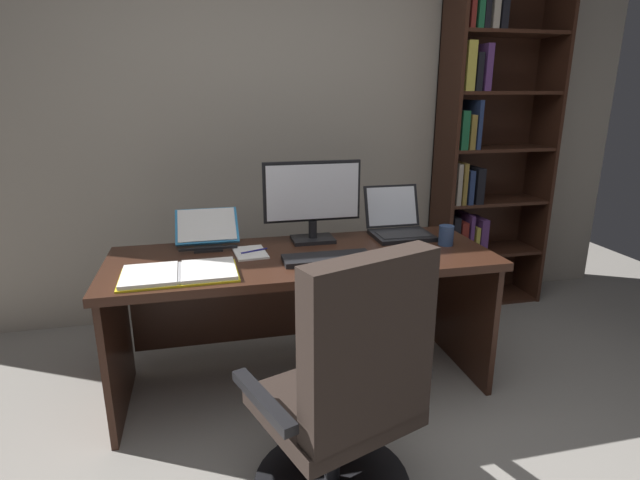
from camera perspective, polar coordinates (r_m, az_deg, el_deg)
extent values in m
cube|color=#A89E8E|center=(3.38, -4.59, 14.70)|extent=(5.01, 0.12, 2.75)
cube|color=#381E14|center=(2.44, -1.95, -2.13)|extent=(1.86, 0.69, 0.04)
cube|color=#381E14|center=(2.59, -22.12, -11.04)|extent=(0.03, 0.63, 0.68)
cube|color=#381E14|center=(2.88, 16.07, -7.57)|extent=(0.03, 0.63, 0.68)
cube|color=#381E14|center=(2.85, -3.14, -6.34)|extent=(1.74, 0.03, 0.48)
cube|color=#381E14|center=(3.50, 14.11, 9.95)|extent=(0.02, 0.32, 2.22)
cube|color=#381E14|center=(3.90, 24.09, 9.66)|extent=(0.02, 0.32, 2.22)
cube|color=#381E14|center=(3.82, 18.13, 10.15)|extent=(0.77, 0.01, 2.22)
cube|color=#381E14|center=(3.95, 17.85, -6.15)|extent=(0.72, 0.30, 0.02)
cube|color=gold|center=(3.73, 14.15, -4.87)|extent=(0.06, 0.23, 0.26)
cube|color=#195633|center=(3.75, 15.26, -5.35)|extent=(0.05, 0.18, 0.20)
cube|color=gold|center=(3.79, 15.82, -4.66)|extent=(0.05, 0.24, 0.26)
cube|color=#381E14|center=(3.83, 18.33, -1.09)|extent=(0.72, 0.30, 0.02)
cube|color=black|center=(3.60, 14.55, 0.60)|extent=(0.05, 0.22, 0.28)
cube|color=maroon|center=(3.63, 15.48, 0.34)|extent=(0.05, 0.19, 0.24)
cube|color=#512D66|center=(3.67, 16.07, 0.84)|extent=(0.03, 0.24, 0.29)
cube|color=gold|center=(3.69, 16.71, 0.21)|extent=(0.03, 0.23, 0.20)
cube|color=#512D66|center=(3.70, 17.51, 0.58)|extent=(0.05, 0.20, 0.25)
cube|color=#381E14|center=(3.74, 18.83, 4.27)|extent=(0.72, 0.30, 0.02)
cube|color=gray|center=(3.51, 14.92, 6.31)|extent=(0.03, 0.20, 0.27)
cube|color=olive|center=(3.53, 15.55, 6.33)|extent=(0.03, 0.20, 0.28)
cube|color=navy|center=(3.56, 16.16, 5.96)|extent=(0.04, 0.21, 0.23)
cube|color=black|center=(3.59, 17.15, 6.05)|extent=(0.06, 0.20, 0.24)
cube|color=#381E14|center=(3.69, 19.37, 9.83)|extent=(0.72, 0.30, 0.02)
cube|color=#195633|center=(3.48, 15.50, 12.03)|extent=(0.05, 0.21, 0.25)
cube|color=olive|center=(3.51, 16.25, 11.80)|extent=(0.04, 0.22, 0.22)
cube|color=navy|center=(3.54, 16.84, 12.53)|extent=(0.03, 0.25, 0.31)
cube|color=#381E14|center=(3.67, 19.93, 15.51)|extent=(0.72, 0.30, 0.02)
cube|color=gold|center=(3.48, 16.04, 18.48)|extent=(0.06, 0.22, 0.30)
cube|color=black|center=(3.52, 16.79, 17.83)|extent=(0.04, 0.25, 0.23)
cube|color=#512D66|center=(3.53, 17.91, 18.17)|extent=(0.04, 0.21, 0.28)
cube|color=#381E14|center=(3.68, 20.53, 21.19)|extent=(0.72, 0.30, 0.02)
cube|color=maroon|center=(3.50, 16.29, 23.89)|extent=(0.03, 0.22, 0.23)
cube|color=#195633|center=(3.53, 17.09, 24.15)|extent=(0.04, 0.23, 0.27)
cube|color=black|center=(3.54, 17.88, 23.87)|extent=(0.04, 0.19, 0.25)
cube|color=gray|center=(3.59, 18.54, 24.07)|extent=(0.04, 0.25, 0.30)
cube|color=black|center=(3.62, 19.39, 23.89)|extent=(0.05, 0.26, 0.29)
cylinder|color=black|center=(2.04, 1.40, -22.56)|extent=(0.06, 0.06, 0.30)
cube|color=#2D231E|center=(1.93, 1.44, -18.29)|extent=(0.63, 0.62, 0.07)
cube|color=#2D231E|center=(1.62, 5.61, -11.94)|extent=(0.48, 0.26, 0.60)
cube|color=black|center=(1.74, -6.54, -17.68)|extent=(0.18, 0.38, 0.04)
cube|color=black|center=(2.01, 8.24, -12.70)|extent=(0.18, 0.38, 0.04)
cube|color=black|center=(2.65, -0.83, 0.08)|extent=(0.22, 0.16, 0.02)
cylinder|color=black|center=(2.64, -0.84, 1.22)|extent=(0.04, 0.04, 0.09)
cube|color=black|center=(2.60, -0.90, 5.57)|extent=(0.51, 0.02, 0.31)
cube|color=white|center=(2.58, -0.81, 5.49)|extent=(0.48, 0.00, 0.28)
cube|color=black|center=(2.76, 9.32, 0.52)|extent=(0.32, 0.25, 0.02)
cube|color=#2D2D30|center=(2.74, 9.48, 0.67)|extent=(0.27, 0.14, 0.00)
cube|color=black|center=(2.88, 8.17, 3.86)|extent=(0.32, 0.09, 0.23)
cube|color=white|center=(2.88, 8.19, 3.87)|extent=(0.29, 0.07, 0.21)
cube|color=black|center=(2.35, 0.86, -2.09)|extent=(0.42, 0.15, 0.02)
ellipsoid|color=black|center=(2.43, 7.74, -1.38)|extent=(0.06, 0.10, 0.04)
cube|color=black|center=(2.58, -12.62, -0.91)|extent=(0.14, 0.12, 0.01)
cube|color=black|center=(2.53, -12.62, -0.95)|extent=(0.29, 0.01, 0.01)
cube|color=#2D84C6|center=(2.65, -12.78, 1.59)|extent=(0.32, 0.20, 0.14)
cube|color=white|center=(2.65, -12.78, 1.73)|extent=(0.29, 0.18, 0.13)
cube|color=yellow|center=(2.25, -18.86, -4.07)|extent=(0.26, 0.29, 0.01)
cube|color=yellow|center=(2.25, -12.55, -3.62)|extent=(0.26, 0.29, 0.01)
cube|color=white|center=(2.25, -18.89, -3.78)|extent=(0.24, 0.28, 0.02)
cube|color=white|center=(2.24, -12.56, -3.34)|extent=(0.24, 0.28, 0.02)
cylinder|color=#B7B7BC|center=(2.24, -15.72, -3.66)|extent=(0.03, 0.26, 0.02)
cube|color=white|center=(2.47, -7.97, -1.45)|extent=(0.17, 0.22, 0.01)
cylinder|color=navy|center=(2.47, -7.51, -1.22)|extent=(0.13, 0.06, 0.01)
cylinder|color=#334C7A|center=(2.66, 14.19, 0.52)|extent=(0.08, 0.08, 0.10)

